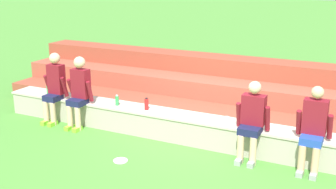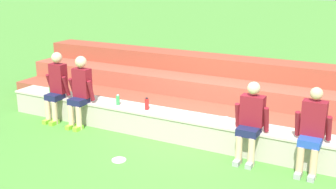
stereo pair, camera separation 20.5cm
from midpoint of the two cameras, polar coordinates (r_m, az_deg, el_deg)
name	(u,v)px [view 2 (the right image)]	position (r m, az deg, el deg)	size (l,w,h in m)	color
ground_plane	(191,147)	(7.60, 3.81, -7.07)	(80.00, 80.00, 0.00)	#4C9338
stone_seating_wall	(197,129)	(7.71, 4.62, -4.64)	(8.44, 0.55, 0.48)	#B7AF9E
brick_bleachers	(232,94)	(9.27, 9.14, 0.06)	(10.15, 2.07, 1.14)	#9E4733
person_far_left	(56,85)	(8.93, -14.08, 1.20)	(0.50, 0.53, 1.42)	beige
person_left_of_center	(80,90)	(8.52, -11.00, 0.65)	(0.53, 0.54, 1.41)	beige
person_center	(250,120)	(7.00, 11.80, -3.36)	(0.56, 0.55, 1.31)	beige
person_right_of_center	(312,129)	(6.83, 19.53, -4.39)	(0.54, 0.54, 1.34)	#DBAD89
water_bottle_near_right	(51,87)	(9.40, -14.82, 0.92)	(0.07, 0.07, 0.25)	green
water_bottle_mid_left	(118,100)	(8.32, -6.03, -0.74)	(0.07, 0.07, 0.21)	green
water_bottle_mid_right	(147,104)	(8.00, -2.13, -1.27)	(0.08, 0.08, 0.23)	red
plastic_cup_middle	(226,120)	(7.40, 8.59, -3.41)	(0.08, 0.08, 0.10)	white
frisbee	(119,160)	(7.12, -5.76, -8.72)	(0.24, 0.24, 0.02)	white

